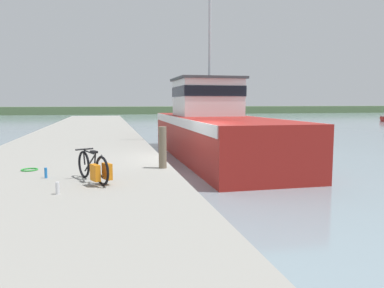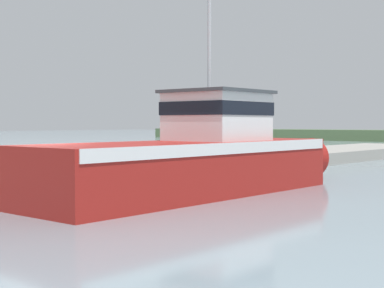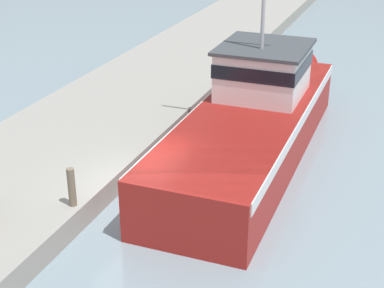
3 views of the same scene
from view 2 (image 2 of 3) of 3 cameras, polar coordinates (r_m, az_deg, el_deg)
The scene contains 2 objects.
ground_plane at distance 19.42m, azimuth -14.07°, elevation -5.61°, with size 320.00×320.00×0.00m, color gray.
fishing_boat_main at distance 21.27m, azimuth 0.90°, elevation -1.17°, with size 3.75×15.25×8.83m.
Camera 2 is at (15.71, -11.13, 2.56)m, focal length 55.00 mm.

